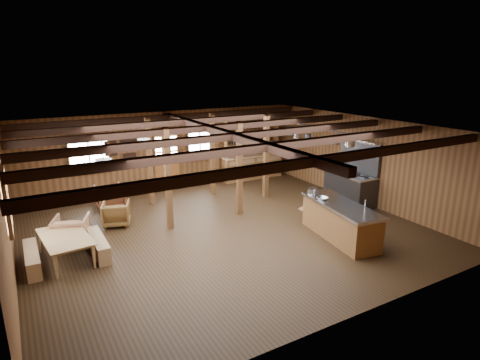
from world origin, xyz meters
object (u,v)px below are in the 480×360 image
object	(u,v)px
commercial_range	(352,183)
armchair_b	(116,214)
kitchen_island	(340,221)
armchair_c	(72,230)
dining_table	(68,248)
armchair_a	(110,197)

from	to	relation	value
commercial_range	armchair_b	xyz separation A→B (m)	(-7.08, 1.91, -0.33)
armchair_b	commercial_range	bearing A→B (deg)	-176.21
kitchen_island	armchair_c	bearing A→B (deg)	161.86
dining_table	armchair_b	bearing A→B (deg)	-48.93
armchair_c	commercial_range	bearing A→B (deg)	-167.60
kitchen_island	commercial_range	size ratio (longest dim) A/B	1.24
kitchen_island	armchair_b	xyz separation A→B (m)	(-4.82, 3.78, -0.14)
kitchen_island	dining_table	bearing A→B (deg)	169.13
kitchen_island	dining_table	xyz separation A→B (m)	(-6.28, 2.20, -0.18)
commercial_range	dining_table	world-z (taller)	commercial_range
kitchen_island	armchair_c	size ratio (longest dim) A/B	3.17
commercial_range	armchair_b	world-z (taller)	commercial_range
armchair_a	armchair_b	distance (m)	1.48
kitchen_island	armchair_a	size ratio (longest dim) A/B	3.11
commercial_range	armchair_a	xyz separation A→B (m)	(-6.92, 3.38, -0.29)
kitchen_island	dining_table	size ratio (longest dim) A/B	1.53
kitchen_island	armchair_c	distance (m)	6.80
commercial_range	armchair_b	bearing A→B (deg)	164.89
commercial_range	armchair_c	distance (m)	8.43
commercial_range	armchair_a	size ratio (longest dim) A/B	2.51
armchair_a	commercial_range	bearing A→B (deg)	153.73
kitchen_island	armchair_b	distance (m)	6.12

